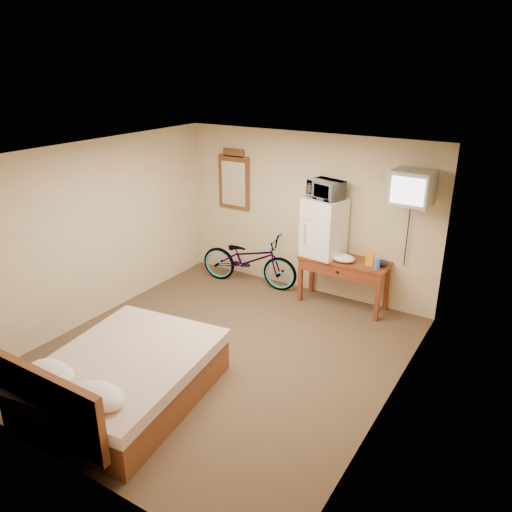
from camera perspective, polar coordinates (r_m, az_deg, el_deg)
name	(u,v)px	position (r m, az deg, el deg)	size (l,w,h in m)	color
room	(219,261)	(5.92, -4.24, -0.58)	(4.60, 4.64, 2.50)	#503928
desk	(343,268)	(7.44, 9.91, -1.32)	(1.33, 0.54, 0.75)	brown
mini_fridge	(324,227)	(7.40, 7.77, 3.28)	(0.60, 0.59, 0.87)	white
microwave	(326,189)	(7.25, 8.00, 7.55)	(0.48, 0.33, 0.27)	white
snack_bag	(370,258)	(7.22, 12.89, -0.27)	(0.11, 0.06, 0.22)	orange
blue_cup	(377,264)	(7.15, 13.66, -0.86)	(0.09, 0.09, 0.15)	#3F6FD7
cloth_cream	(343,258)	(7.32, 9.95, -0.24)	(0.34, 0.26, 0.11)	white
cloth_dark_a	(311,253)	(7.46, 6.28, 0.36)	(0.26, 0.19, 0.10)	black
cloth_dark_b	(382,263)	(7.29, 14.17, -0.75)	(0.19, 0.16, 0.09)	black
crt_television	(412,188)	(6.82, 17.43, 7.46)	(0.54, 0.61, 0.45)	black
wall_mirror	(234,180)	(8.31, -2.53, 8.64)	(0.59, 0.04, 0.99)	brown
bicycle	(249,259)	(8.15, -0.81, -0.40)	(0.58, 1.67, 0.88)	black
bed	(121,379)	(5.66, -15.16, -13.40)	(1.76, 2.18, 0.90)	brown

